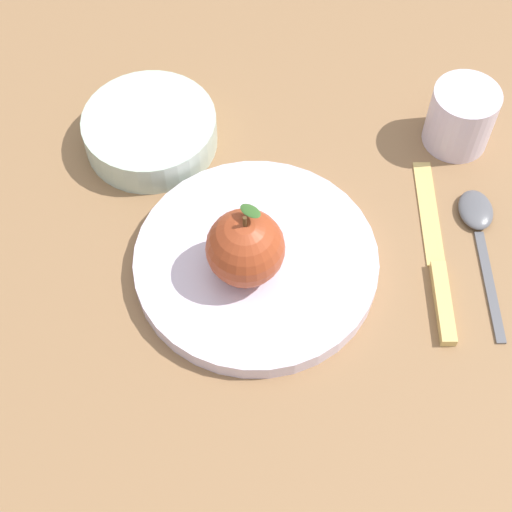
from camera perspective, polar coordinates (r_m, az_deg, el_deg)
name	(u,v)px	position (r m, az deg, el deg)	size (l,w,h in m)	color
ground_plane	(294,261)	(0.74, 2.83, -0.39)	(2.40, 2.40, 0.00)	olive
dinner_plate	(256,261)	(0.73, 0.00, -0.38)	(0.23, 0.23, 0.02)	silver
apple	(245,248)	(0.69, -0.79, 0.59)	(0.07, 0.07, 0.08)	#9E3D1E
side_bowl	(150,128)	(0.82, -7.81, 9.28)	(0.14, 0.14, 0.04)	#B2C6B2
cup	(462,115)	(0.83, 14.89, 10.01)	(0.07, 0.07, 0.07)	silver
knife	(437,264)	(0.76, 13.16, -0.55)	(0.19, 0.11, 0.01)	#D8B766
spoon	(479,225)	(0.79, 16.05, 2.19)	(0.16, 0.10, 0.01)	#59595E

